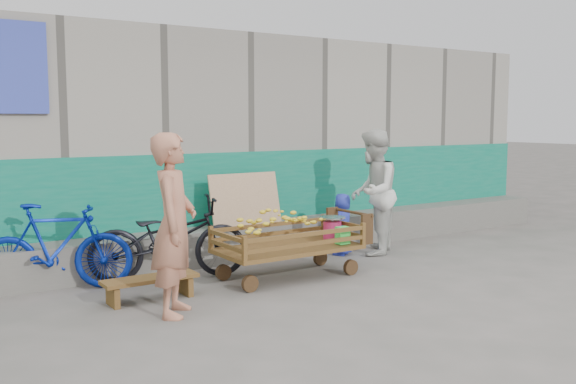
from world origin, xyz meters
TOP-DOWN VIEW (x-y plane):
  - ground at (0.00, 0.00)m, footprint 80.00×80.00m
  - building_wall at (-0.00, 4.05)m, footprint 12.00×3.50m
  - banana_cart at (0.23, 1.15)m, footprint 1.81×0.83m
  - bench at (-1.44, 1.15)m, footprint 0.97×0.29m
  - vendor_man at (-1.41, 0.57)m, footprint 0.70×0.75m
  - woman at (1.95, 1.62)m, footprint 1.05×1.03m
  - child at (1.58, 1.81)m, footprint 0.49×0.45m
  - bicycle_dark at (-0.92, 1.85)m, footprint 1.92×1.11m
  - bicycle_blue at (-2.13, 2.05)m, footprint 1.64×0.98m

SIDE VIEW (x-z plane):
  - ground at x=0.00m, z-range 0.00..0.00m
  - bench at x=-1.44m, z-range 0.06..0.30m
  - child at x=1.58m, z-range 0.00..0.84m
  - bicycle_dark at x=-0.92m, z-range 0.00..0.95m
  - bicycle_blue at x=-2.13m, z-range 0.00..0.95m
  - banana_cart at x=0.23m, z-range 0.14..0.91m
  - woman at x=1.95m, z-range 0.00..1.70m
  - vendor_man at x=-1.41m, z-range 0.00..1.72m
  - building_wall at x=0.00m, z-range -0.03..2.97m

